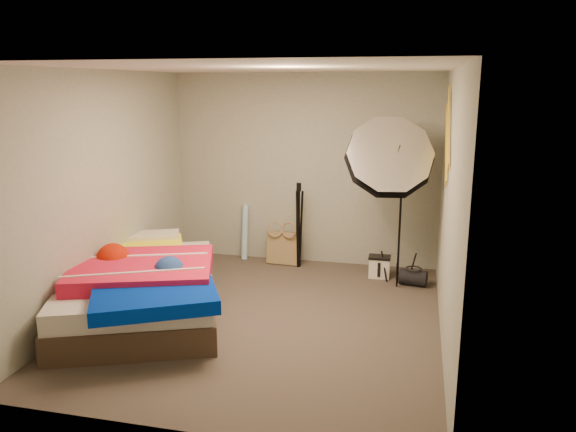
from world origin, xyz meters
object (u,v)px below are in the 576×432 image
(duffel_bag, at_px, (413,278))
(bed, at_px, (141,286))
(camera_tripod, at_px, (299,219))
(tote_bag, at_px, (284,248))
(camera_case, at_px, (379,268))
(photo_umbrella, at_px, (389,160))
(wrapping_roll, at_px, (245,232))

(duffel_bag, relative_size, bed, 0.12)
(camera_tripod, bearing_deg, bed, -123.29)
(bed, bearing_deg, tote_bag, 62.85)
(camera_case, distance_m, camera_tripod, 1.20)
(photo_umbrella, bearing_deg, camera_case, 103.48)
(camera_case, distance_m, duffel_bag, 0.46)
(duffel_bag, height_order, photo_umbrella, photo_umbrella)
(tote_bag, height_order, bed, bed)
(duffel_bag, bearing_deg, bed, -140.11)
(tote_bag, height_order, duffel_bag, tote_bag)
(duffel_bag, height_order, camera_tripod, camera_tripod)
(bed, bearing_deg, wrapping_roll, 77.54)
(duffel_bag, distance_m, bed, 3.16)
(tote_bag, distance_m, bed, 2.27)
(tote_bag, bearing_deg, duffel_bag, -11.30)
(tote_bag, xyz_separation_m, camera_tripod, (0.23, -0.10, 0.43))
(tote_bag, distance_m, camera_case, 1.32)
(duffel_bag, distance_m, camera_tripod, 1.63)
(duffel_bag, bearing_deg, camera_case, 165.10)
(wrapping_roll, bearing_deg, photo_umbrella, -19.56)
(tote_bag, xyz_separation_m, bed, (-1.03, -2.02, 0.10))
(tote_bag, distance_m, camera_tripod, 0.49)
(wrapping_roll, bearing_deg, camera_tripod, -13.54)
(camera_case, height_order, duffel_bag, camera_case)
(camera_case, relative_size, camera_tripod, 0.22)
(wrapping_roll, relative_size, photo_umbrella, 0.35)
(photo_umbrella, bearing_deg, wrapping_roll, 160.44)
(duffel_bag, relative_size, camera_tripod, 0.28)
(wrapping_roll, distance_m, photo_umbrella, 2.36)
(camera_tripod, bearing_deg, photo_umbrella, -23.50)
(tote_bag, bearing_deg, bed, -113.15)
(camera_case, relative_size, duffel_bag, 0.80)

